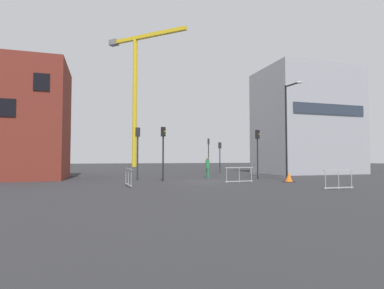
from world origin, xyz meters
name	(u,v)px	position (x,y,z in m)	size (l,w,h in m)	color
ground	(209,182)	(0.00, 0.00, 0.00)	(160.00, 160.00, 0.00)	#28282B
brick_building	(19,121)	(-13.89, 6.84, 4.74)	(7.24, 6.69, 9.47)	maroon
office_block	(306,122)	(14.74, 8.28, 5.82)	(10.24, 7.53, 11.64)	#A8AAB2
construction_crane	(136,81)	(-0.99, 38.98, 17.04)	(13.74, 12.41, 26.16)	yellow
streetlamp_tall	(288,124)	(6.26, -0.63, 4.33)	(0.45, 1.67, 7.37)	black
traffic_light_island	(208,150)	(5.01, 13.85, 2.74)	(0.32, 0.39, 4.09)	#2D2D30
traffic_light_median	(220,152)	(5.80, 12.12, 2.40)	(0.38, 0.28, 3.54)	#2D2D30
traffic_light_verge	(258,146)	(4.70, 1.29, 2.68)	(0.33, 0.39, 3.99)	#232326
traffic_light_corner	(138,145)	(-4.79, 2.77, 2.72)	(0.37, 0.37, 4.05)	#2D2D30
traffic_light_far	(163,145)	(-3.07, 1.38, 2.69)	(0.34, 0.39, 4.01)	#232326
pedestrian_walking	(208,166)	(1.31, 3.90, 1.03)	(0.34, 0.34, 1.76)	#2D844C
safety_barrier_mid_span	(339,179)	(4.89, -7.15, 0.56)	(1.86, 0.12, 1.08)	#B2B5BA
safety_barrier_rear	(128,177)	(-5.89, -2.18, 0.56)	(0.22, 2.16, 1.08)	#9EA0A5
safety_barrier_left_run	(239,175)	(1.70, -1.50, 0.56)	(2.20, 0.27, 1.08)	#B2B5BA
safety_barrier_front	(254,170)	(6.97, 6.05, 0.56)	(0.06, 1.83, 1.08)	gray
traffic_cone_striped	(289,177)	(5.36, -1.95, 0.33)	(0.69, 0.69, 0.70)	black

